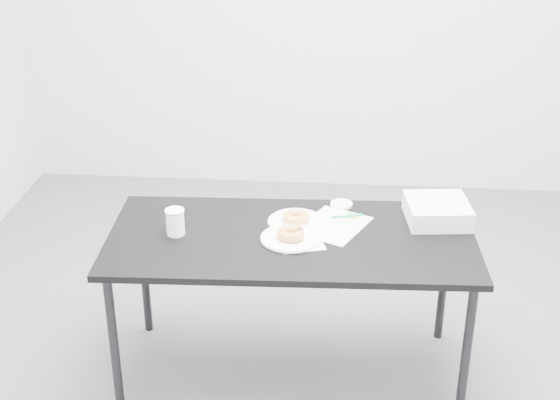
# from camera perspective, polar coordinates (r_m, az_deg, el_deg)

# --- Properties ---
(floor) EXTENTS (4.00, 4.00, 0.00)m
(floor) POSITION_cam_1_polar(r_m,az_deg,el_deg) (3.71, 2.00, -11.51)
(floor) COLOR #515156
(floor) RESTS_ON ground
(table) EXTENTS (1.56, 0.78, 0.70)m
(table) POSITION_cam_1_polar(r_m,az_deg,el_deg) (3.28, 0.83, -3.47)
(table) COLOR black
(table) RESTS_ON floor
(scorecard) EXTENTS (0.35, 0.38, 0.00)m
(scorecard) POSITION_cam_1_polar(r_m,az_deg,el_deg) (3.34, 3.93, -1.86)
(scorecard) COLOR white
(scorecard) RESTS_ON table
(logo_patch) EXTENTS (0.07, 0.07, 0.00)m
(logo_patch) POSITION_cam_1_polar(r_m,az_deg,el_deg) (3.43, 5.24, -1.15)
(logo_patch) COLOR green
(logo_patch) RESTS_ON scorecard
(pen) EXTENTS (0.14, 0.05, 0.01)m
(pen) POSITION_cam_1_polar(r_m,az_deg,el_deg) (3.42, 4.91, -1.17)
(pen) COLOR #0C8D60
(pen) RESTS_ON scorecard
(napkin) EXTENTS (0.22, 0.22, 0.00)m
(napkin) POSITION_cam_1_polar(r_m,az_deg,el_deg) (3.21, 1.51, -3.07)
(napkin) COLOR white
(napkin) RESTS_ON table
(plate_near) EXTENTS (0.25, 0.25, 0.01)m
(plate_near) POSITION_cam_1_polar(r_m,az_deg,el_deg) (3.22, 0.81, -2.81)
(plate_near) COLOR white
(plate_near) RESTS_ON napkin
(donut_near) EXTENTS (0.14, 0.14, 0.04)m
(donut_near) POSITION_cam_1_polar(r_m,az_deg,el_deg) (3.21, 0.81, -2.45)
(donut_near) COLOR #CD7C41
(donut_near) RESTS_ON plate_near
(plate_far) EXTENTS (0.24, 0.24, 0.01)m
(plate_far) POSITION_cam_1_polar(r_m,az_deg,el_deg) (3.36, 1.18, -1.58)
(plate_far) COLOR white
(plate_far) RESTS_ON table
(donut_far) EXTENTS (0.14, 0.14, 0.04)m
(donut_far) POSITION_cam_1_polar(r_m,az_deg,el_deg) (3.35, 1.18, -1.24)
(donut_far) COLOR #CD7C41
(donut_far) RESTS_ON plate_far
(coffee_cup) EXTENTS (0.08, 0.08, 0.11)m
(coffee_cup) POSITION_cam_1_polar(r_m,az_deg,el_deg) (3.27, -7.67, -1.60)
(coffee_cup) COLOR white
(coffee_cup) RESTS_ON table
(cup_lid) EXTENTS (0.10, 0.10, 0.01)m
(cup_lid) POSITION_cam_1_polar(r_m,az_deg,el_deg) (3.52, 4.52, -0.32)
(cup_lid) COLOR white
(cup_lid) RESTS_ON table
(bakery_box) EXTENTS (0.29, 0.29, 0.09)m
(bakery_box) POSITION_cam_1_polar(r_m,az_deg,el_deg) (3.43, 11.43, -0.80)
(bakery_box) COLOR silver
(bakery_box) RESTS_ON table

